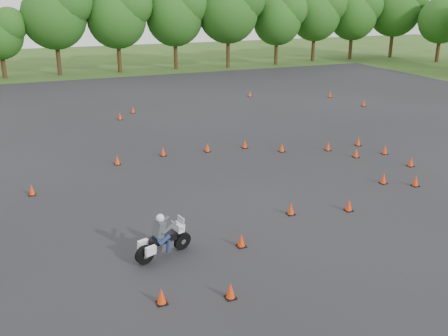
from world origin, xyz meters
TOP-DOWN VIEW (x-y plane):
  - ground at (0.00, 0.00)m, footprint 140.00×140.00m
  - asphalt_pad at (0.00, 6.00)m, footprint 62.00×62.00m
  - treeline at (2.89, 34.79)m, footprint 86.82×32.62m
  - traffic_cones at (1.02, 4.58)m, footprint 35.68×32.97m
  - rider_grey at (-3.78, -0.08)m, footprint 2.16×1.28m

SIDE VIEW (x-z plane):
  - ground at x=0.00m, z-range 0.00..0.00m
  - asphalt_pad at x=0.00m, z-range 0.01..0.01m
  - traffic_cones at x=1.02m, z-range 0.01..0.46m
  - rider_grey at x=-3.78m, z-range 0.00..1.60m
  - treeline at x=2.89m, z-range -0.61..9.85m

